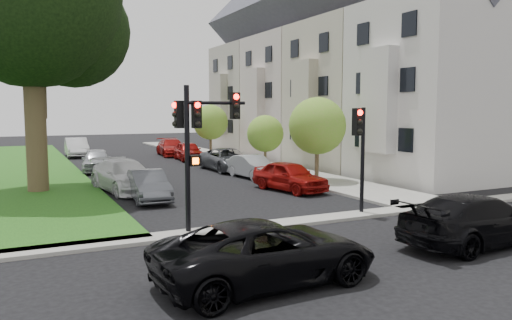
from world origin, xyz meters
name	(u,v)px	position (x,y,z in m)	size (l,w,h in m)	color
ground	(325,237)	(0.00, 0.00, 0.00)	(140.00, 140.00, 0.00)	black
grass_strip	(11,169)	(-9.00, 24.00, 0.06)	(8.00, 44.00, 0.12)	#215118
sidewalk_right	(228,159)	(6.75, 24.00, 0.06)	(3.50, 44.00, 0.12)	gray
sidewalk_cross	(293,222)	(0.00, 2.00, 0.06)	(60.00, 1.00, 0.12)	gray
house_a	(433,57)	(12.45, 8.00, 6.93)	(7.70, 7.55, 15.97)	#BBB9B5
house_b	(351,67)	(12.45, 15.50, 6.93)	(7.70, 7.55, 15.97)	gray
house_c	(296,74)	(12.45, 23.00, 6.93)	(7.70, 7.55, 15.97)	beige
house_d	(256,79)	(12.45, 30.50, 6.93)	(7.70, 7.55, 15.97)	#AFA791
small_tree_a	(317,126)	(6.20, 10.08, 3.13)	(3.14, 3.14, 4.71)	brown
small_tree_b	(265,134)	(6.20, 16.33, 2.44)	(2.44, 2.44, 3.66)	brown
small_tree_c	(210,122)	(6.20, 26.48, 2.94)	(2.95, 2.95, 4.43)	brown
traffic_signal_main	(198,132)	(-3.42, 2.23, 3.31)	(2.34, 0.60, 4.80)	black
traffic_signal_secondary	(360,140)	(3.01, 2.19, 2.86)	(0.53, 0.43, 4.11)	black
car_cross_near	(266,252)	(-3.61, -2.96, 0.74)	(2.47, 5.36, 1.49)	black
car_cross_far	(477,220)	(3.52, -2.78, 0.77)	(2.15, 5.28, 1.53)	black
car_parked_0	(290,176)	(3.45, 8.28, 0.74)	(1.76, 4.36, 1.49)	maroon
car_parked_1	(252,167)	(3.80, 13.28, 0.68)	(1.43, 4.11, 1.35)	#999BA0
car_parked_2	(228,160)	(3.87, 17.23, 0.73)	(2.43, 5.28, 1.47)	#3F4247
car_parked_3	(188,151)	(3.64, 24.70, 0.75)	(1.76, 4.38, 1.49)	maroon
car_parked_4	(172,147)	(3.60, 29.23, 0.74)	(2.06, 5.07, 1.47)	maroon
car_parked_5	(148,186)	(-3.50, 8.72, 0.67)	(1.43, 4.09, 1.35)	#3F4247
car_parked_6	(125,176)	(-3.92, 11.71, 0.78)	(2.18, 5.37, 1.56)	silver
car_parked_7	(97,160)	(-3.99, 20.42, 0.76)	(1.79, 4.44, 1.51)	#999BA0
car_parked_9	(76,147)	(-3.97, 31.87, 0.80)	(1.70, 4.88, 1.61)	silver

